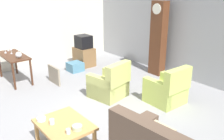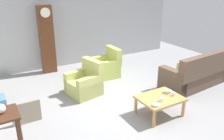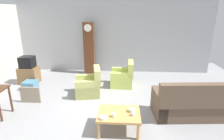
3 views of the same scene
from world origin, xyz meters
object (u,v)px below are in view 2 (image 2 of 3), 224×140
object	(u,v)px
couch_floral	(196,75)
bowl_shallow_green	(168,92)
cup_white_porcelain	(161,100)
cup_blue_rimmed	(173,94)
armchair_olive_near	(85,83)
framed_picture_leaning	(26,113)
grandfather_clock	(47,40)
armchair_olive_far	(106,67)
bowl_white_stacked	(156,105)
glass_dome_cloche	(1,109)
coffee_table_wood	(160,100)

from	to	relation	value
couch_floral	bowl_shallow_green	distance (m)	1.77
cup_white_porcelain	cup_blue_rimmed	bearing A→B (deg)	9.56
armchair_olive_near	bowl_shallow_green	world-z (taller)	armchair_olive_near
framed_picture_leaning	bowl_shallow_green	distance (m)	3.17
grandfather_clock	framed_picture_leaning	distance (m)	3.21
grandfather_clock	cup_white_porcelain	xyz separation A→B (m)	(1.28, -4.13, -0.62)
armchair_olive_far	bowl_shallow_green	world-z (taller)	armchair_olive_far
grandfather_clock	armchair_olive_far	bearing A→B (deg)	-42.15
armchair_olive_far	bowl_white_stacked	bearing A→B (deg)	-98.01
couch_floral	bowl_shallow_green	size ratio (longest dim) A/B	12.93
armchair_olive_far	glass_dome_cloche	xyz separation A→B (m)	(-3.24, -2.22, 0.55)
armchair_olive_near	bowl_shallow_green	bearing A→B (deg)	-52.72
couch_floral	cup_blue_rimmed	bearing A→B (deg)	-154.57
cup_white_porcelain	framed_picture_leaning	bearing A→B (deg)	152.76
glass_dome_cloche	bowl_shallow_green	size ratio (longest dim) A/B	0.99
grandfather_clock	bowl_shallow_green	world-z (taller)	grandfather_clock
framed_picture_leaning	cup_blue_rimmed	xyz separation A→B (m)	(2.99, -1.25, 0.24)
cup_white_porcelain	couch_floral	bearing A→B (deg)	22.45
glass_dome_cloche	cup_blue_rimmed	xyz separation A→B (m)	(3.47, -0.52, -0.38)
cup_blue_rimmed	bowl_shallow_green	bearing A→B (deg)	94.19
bowl_white_stacked	grandfather_clock	bearing A→B (deg)	104.02
grandfather_clock	glass_dome_cloche	size ratio (longest dim) A/B	13.31
cup_white_porcelain	cup_blue_rimmed	world-z (taller)	cup_white_porcelain
glass_dome_cloche	bowl_shallow_green	bearing A→B (deg)	-5.72
couch_floral	armchair_olive_near	world-z (taller)	couch_floral
armchair_olive_far	cup_blue_rimmed	world-z (taller)	armchair_olive_far
couch_floral	glass_dome_cloche	xyz separation A→B (m)	(-5.12, -0.27, 0.51)
armchair_olive_near	cup_blue_rimmed	world-z (taller)	armchair_olive_near
armchair_olive_far	grandfather_clock	world-z (taller)	grandfather_clock
glass_dome_cloche	cup_blue_rimmed	bearing A→B (deg)	-8.45
grandfather_clock	bowl_white_stacked	size ratio (longest dim) A/B	13.89
coffee_table_wood	cup_blue_rimmed	bearing A→B (deg)	-16.61
bowl_shallow_green	couch_floral	bearing A→B (deg)	20.29
armchair_olive_far	cup_blue_rimmed	distance (m)	2.75
coffee_table_wood	armchair_olive_far	bearing A→B (deg)	88.38
armchair_olive_far	bowl_white_stacked	distance (m)	2.93
armchair_olive_near	armchair_olive_far	distance (m)	1.38
glass_dome_cloche	cup_blue_rimmed	distance (m)	3.53
couch_floral	cup_white_porcelain	xyz separation A→B (m)	(-2.06, -0.85, 0.13)
armchair_olive_near	glass_dome_cloche	distance (m)	2.61
armchair_olive_near	coffee_table_wood	bearing A→B (deg)	-60.53
couch_floral	cup_white_porcelain	size ratio (longest dim) A/B	23.84
cup_blue_rimmed	framed_picture_leaning	bearing A→B (deg)	157.27
cup_blue_rimmed	bowl_white_stacked	xyz separation A→B (m)	(-0.64, -0.16, -0.02)
armchair_olive_near	bowl_shallow_green	xyz separation A→B (m)	(1.32, -1.74, 0.17)
glass_dome_cloche	cup_white_porcelain	world-z (taller)	glass_dome_cloche
bowl_white_stacked	cup_white_porcelain	bearing A→B (deg)	21.86
cup_white_porcelain	bowl_shallow_green	xyz separation A→B (m)	(0.41, 0.24, -0.01)
armchair_olive_near	coffee_table_wood	xyz separation A→B (m)	(1.03, -1.82, 0.07)
cup_blue_rimmed	bowl_shallow_green	world-z (taller)	cup_blue_rimmed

